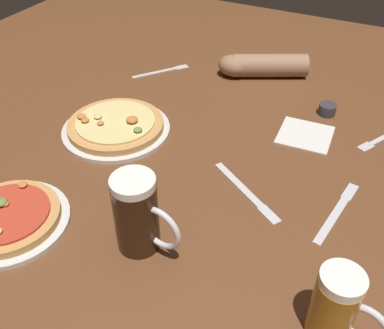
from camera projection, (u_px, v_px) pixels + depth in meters
name	position (u px, v px, depth m)	size (l,w,h in m)	color
ground_plane	(192.00, 175.00, 1.10)	(2.40, 2.40, 0.03)	brown
pizza_plate_near	(8.00, 218.00, 0.94)	(0.26, 0.26, 0.05)	silver
pizza_plate_far	(116.00, 126.00, 1.21)	(0.30, 0.30, 0.05)	silver
beer_mug_dark	(337.00, 306.00, 0.71)	(0.13, 0.08, 0.15)	#9E6619
beer_mug_amber	(138.00, 215.00, 0.85)	(0.15, 0.09, 0.18)	black
ramekin_sauce	(327.00, 109.00, 1.29)	(0.05, 0.05, 0.03)	#333338
napkin_folded	(305.00, 134.00, 1.21)	(0.14, 0.14, 0.01)	silver
fork_left	(383.00, 137.00, 1.20)	(0.11, 0.18, 0.01)	silver
knife_right	(246.00, 191.00, 1.03)	(0.21, 0.15, 0.01)	silver
fork_spare	(162.00, 71.00, 1.51)	(0.14, 0.18, 0.01)	silver
knife_spare	(337.00, 211.00, 0.98)	(0.06, 0.23, 0.01)	silver
diner_arm	(260.00, 66.00, 1.46)	(0.29, 0.19, 0.08)	#936B4C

